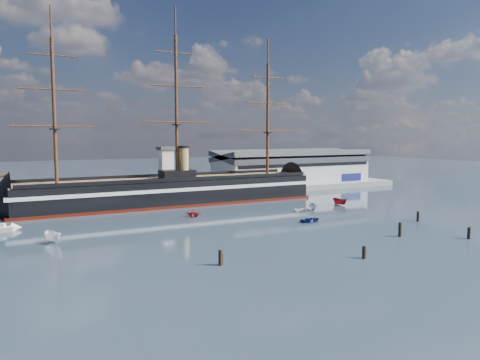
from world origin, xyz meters
TOP-DOWN VIEW (x-y plane):
  - ground at (0.00, 40.00)m, footprint 600.00×600.00m
  - quay at (10.00, 76.00)m, footprint 180.00×18.00m
  - warehouse at (58.00, 80.00)m, footprint 63.00×21.00m
  - quay_tower at (3.00, 73.00)m, footprint 5.00×5.00m
  - warship at (-2.05, 60.00)m, footprint 112.92×16.75m
  - motorboat_a at (-38.23, 23.70)m, footprint 7.28×3.91m
  - motorboat_b at (18.66, 16.97)m, footprint 1.53×3.49m
  - motorboat_c at (29.67, 30.12)m, footprint 6.39×4.90m
  - motorboat_d at (-3.03, 36.98)m, footprint 6.36×6.55m
  - motorboat_e at (26.31, 30.29)m, footprint 2.59×2.87m
  - motorboat_f at (43.22, 34.67)m, footprint 6.54×2.66m
  - piling_near_left at (-17.21, -6.07)m, footprint 0.64×0.64m
  - piling_near_mid at (5.74, -14.07)m, footprint 0.64×0.64m
  - piling_near_right at (24.35, -4.98)m, footprint 0.64×0.64m
  - piling_far_right at (41.55, 4.97)m, footprint 0.64×0.64m
  - piling_extra at (34.72, -13.19)m, footprint 0.64×0.64m

SIDE VIEW (x-z plane):
  - ground at x=0.00m, z-range 0.00..0.00m
  - quay at x=10.00m, z-range -1.00..1.00m
  - motorboat_a at x=-38.23m, z-range -1.38..1.38m
  - motorboat_b at x=18.66m, z-range -0.80..0.80m
  - motorboat_c at x=29.67m, z-range -1.21..1.21m
  - motorboat_d at x=-3.03m, z-range -1.17..1.17m
  - motorboat_e at x=26.31m, z-range -0.65..0.65m
  - motorboat_f at x=43.22m, z-range -1.29..1.29m
  - piling_near_left at x=-17.21m, z-range -1.60..1.60m
  - piling_near_mid at x=5.74m, z-range -1.42..1.42m
  - piling_near_right at x=24.35m, z-range -1.82..1.82m
  - piling_far_right at x=41.55m, z-range -1.57..1.57m
  - piling_extra at x=34.72m, z-range -1.54..1.54m
  - warship at x=-2.05m, z-range -22.93..31.01m
  - warehouse at x=58.00m, z-range 2.18..13.78m
  - quay_tower at x=3.00m, z-range 2.25..17.25m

